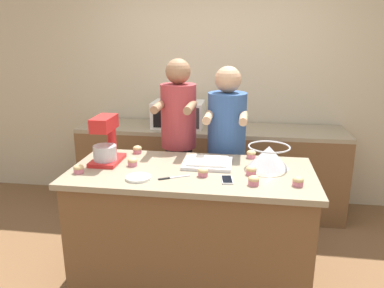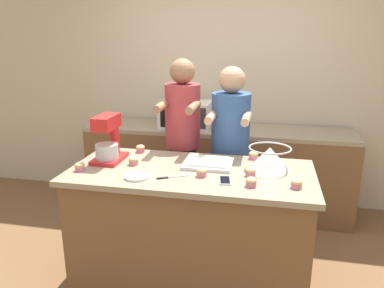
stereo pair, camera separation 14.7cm
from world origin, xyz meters
name	(u,v)px [view 1 (the left image)]	position (x,y,z in m)	size (l,w,h in m)	color
ground_plane	(191,284)	(0.00, 0.00, 0.00)	(16.00, 16.00, 0.00)	brown
back_wall	(214,83)	(0.00, 1.73, 1.35)	(10.00, 0.06, 2.70)	beige
island_counter	(191,230)	(0.00, 0.00, 0.48)	(1.72, 0.80, 0.95)	brown
back_counter	(210,168)	(0.00, 1.38, 0.46)	(2.80, 0.60, 0.92)	brown
person_left	(179,150)	(-0.20, 0.61, 0.90)	(0.32, 0.49, 1.68)	#232328
person_right	(226,157)	(0.21, 0.61, 0.86)	(0.34, 0.50, 1.63)	#33384C
stand_mixer	(106,142)	(-0.65, 0.07, 1.11)	(0.20, 0.30, 0.35)	red
mixing_bowl	(269,156)	(0.54, 0.14, 1.04)	(0.30, 0.30, 0.16)	#BCBCC1
baking_tray	(208,163)	(0.10, 0.12, 0.97)	(0.35, 0.29, 0.04)	silver
microwave_oven	(178,114)	(-0.34, 1.38, 1.06)	(0.53, 0.37, 0.27)	silver
cell_phone	(227,180)	(0.26, -0.16, 0.96)	(0.09, 0.15, 0.01)	silver
small_plate	(138,178)	(-0.32, -0.22, 0.96)	(0.17, 0.17, 0.02)	white
knife	(172,178)	(-0.10, -0.17, 0.95)	(0.20, 0.12, 0.01)	#BCBCC1
cupcake_0	(254,180)	(0.43, -0.21, 0.98)	(0.07, 0.07, 0.06)	#D17084
cupcake_1	(251,170)	(0.42, -0.03, 0.98)	(0.07, 0.07, 0.06)	#D17084
cupcake_2	(137,149)	(-0.49, 0.32, 0.98)	(0.07, 0.07, 0.06)	#D17084
cupcake_3	(251,154)	(0.42, 0.34, 0.98)	(0.07, 0.07, 0.06)	#D17084
cupcake_4	(132,162)	(-0.44, 0.02, 0.98)	(0.07, 0.07, 0.06)	#D17084
cupcake_5	(298,181)	(0.71, -0.18, 0.98)	(0.07, 0.07, 0.06)	#D17084
cupcake_6	(203,172)	(0.10, -0.11, 0.98)	(0.07, 0.07, 0.06)	#D17084
cupcake_7	(79,169)	(-0.76, -0.17, 0.98)	(0.07, 0.07, 0.06)	#D17084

